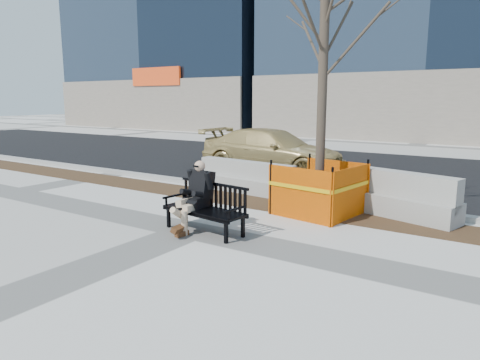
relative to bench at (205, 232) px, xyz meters
The scene contains 10 objects.
ground 0.28m from the bench, behind, with size 120.00×120.00×0.00m, color beige.
mulch_strip 2.57m from the bench, 96.15° to the left, with size 40.00×1.20×0.02m, color #47301C.
asphalt_street 8.76m from the bench, 91.80° to the left, with size 60.00×10.40×0.01m, color black.
curb 3.52m from the bench, 94.49° to the left, with size 60.00×0.25×0.12m, color #9E9B93.
bench is the anchor object (origin of this frame).
seated_man 0.24m from the bench, 162.11° to the left, with size 0.56×0.94×1.31m, color black, non-canonical shape.
tree_fence 2.73m from the bench, 63.38° to the left, with size 2.36×2.36×5.91m, color #FF5B00, non-canonical shape.
sedan 7.07m from the bench, 109.11° to the left, with size 2.05×5.03×1.46m, color tan.
jersey_barrier_left 3.67m from the bench, 110.55° to the left, with size 2.95×0.59×0.85m, color #9E9B94, non-canonical shape.
jersey_barrier_right 3.98m from the bench, 54.91° to the left, with size 3.39×0.68×0.97m, color #9B9991, non-canonical shape.
Camera 1 is at (5.20, -6.19, 2.45)m, focal length 32.94 mm.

